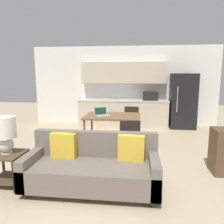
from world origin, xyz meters
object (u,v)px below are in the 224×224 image
(dining_chair_far_right, at_px, (131,120))
(couch, at_px, (93,167))
(dining_table, at_px, (113,118))
(table_lamp, at_px, (5,132))
(dining_chair_near_right, at_px, (129,137))
(laptop, at_px, (102,114))
(refrigerator, at_px, (183,101))
(side_table, at_px, (8,164))

(dining_chair_far_right, bearing_deg, couch, -97.62)
(dining_table, height_order, couch, couch)
(table_lamp, relative_size, dining_chair_far_right, 0.68)
(dining_table, xyz_separation_m, couch, (-0.08, -1.99, -0.37))
(dining_table, bearing_deg, dining_chair_near_right, -62.14)
(couch, xyz_separation_m, dining_chair_near_right, (0.51, 1.18, 0.15))
(dining_chair_near_right, bearing_deg, laptop, -56.18)
(refrigerator, xyz_separation_m, dining_table, (-2.06, -2.20, -0.18))
(refrigerator, bearing_deg, dining_chair_near_right, -118.38)
(side_table, bearing_deg, couch, 2.34)
(refrigerator, distance_m, table_lamp, 5.49)
(dining_chair_far_right, bearing_deg, refrigerator, 41.64)
(side_table, bearing_deg, refrigerator, 50.65)
(dining_table, bearing_deg, couch, -92.33)
(refrigerator, relative_size, dining_chair_far_right, 2.08)
(dining_chair_near_right, bearing_deg, couch, 58.23)
(dining_chair_far_right, bearing_deg, table_lamp, -120.22)
(couch, bearing_deg, dining_chair_far_right, 80.02)
(dining_table, height_order, dining_chair_near_right, dining_chair_near_right)
(table_lamp, xyz_separation_m, laptop, (1.18, 1.98, -0.04))
(dining_chair_far_right, bearing_deg, dining_chair_near_right, -87.40)
(couch, distance_m, laptop, 2.01)
(refrigerator, relative_size, couch, 0.90)
(side_table, distance_m, dining_chair_near_right, 2.23)
(laptop, bearing_deg, table_lamp, -151.37)
(refrigerator, xyz_separation_m, laptop, (-2.31, -2.26, -0.06))
(refrigerator, relative_size, dining_chair_near_right, 2.08)
(dining_table, bearing_deg, side_table, -124.90)
(refrigerator, height_order, table_lamp, refrigerator)
(couch, relative_size, table_lamp, 3.41)
(couch, height_order, laptop, laptop)
(side_table, height_order, dining_chair_near_right, dining_chair_near_right)
(refrigerator, distance_m, couch, 4.74)
(dining_table, bearing_deg, refrigerator, 46.96)
(refrigerator, height_order, laptop, refrigerator)
(table_lamp, height_order, dining_chair_near_right, table_lamp)
(side_table, relative_size, table_lamp, 0.90)
(refrigerator, height_order, couch, refrigerator)
(refrigerator, height_order, dining_table, refrigerator)
(refrigerator, relative_size, table_lamp, 3.05)
(refrigerator, bearing_deg, dining_table, -133.04)
(side_table, relative_size, laptop, 1.29)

